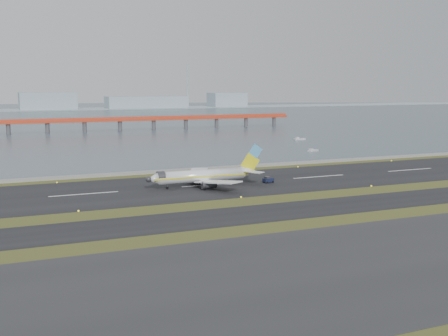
{
  "coord_description": "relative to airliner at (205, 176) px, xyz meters",
  "views": [
    {
      "loc": [
        -65.22,
        -133.52,
        31.62
      ],
      "look_at": [
        0.95,
        22.0,
        6.49
      ],
      "focal_mm": 45.0,
      "sensor_mm": 36.0,
      "label": 1
    }
  ],
  "objects": [
    {
      "name": "ground",
      "position": [
        2.83,
        -28.01,
        -3.46
      ],
      "size": [
        1000.0,
        1000.0,
        0.0
      ],
      "primitive_type": "plane",
      "color": "#334117",
      "rests_on": "ground"
    },
    {
      "name": "apron_strip",
      "position": [
        2.83,
        -83.01,
        -3.41
      ],
      "size": [
        1000.0,
        50.0,
        0.1
      ],
      "primitive_type": "cube",
      "color": "#29292B",
      "rests_on": "ground"
    },
    {
      "name": "taxiway_strip",
      "position": [
        2.83,
        -40.01,
        -3.41
      ],
      "size": [
        1000.0,
        18.0,
        0.1
      ],
      "primitive_type": "cube",
      "color": "black",
      "rests_on": "ground"
    },
    {
      "name": "runway_strip",
      "position": [
        2.83,
        1.99,
        -3.41
      ],
      "size": [
        1000.0,
        45.0,
        0.1
      ],
      "primitive_type": "cube",
      "color": "black",
      "rests_on": "ground"
    },
    {
      "name": "seawall",
      "position": [
        2.83,
        31.99,
        -2.96
      ],
      "size": [
        1000.0,
        2.5,
        1.0
      ],
      "primitive_type": "cube",
      "color": "gray",
      "rests_on": "ground"
    },
    {
      "name": "bay_water",
      "position": [
        2.83,
        431.99,
        -3.46
      ],
      "size": [
        1400.0,
        800.0,
        1.3
      ],
      "primitive_type": "cube",
      "color": "#40505B",
      "rests_on": "ground"
    },
    {
      "name": "red_pier",
      "position": [
        22.83,
        221.99,
        3.82
      ],
      "size": [
        260.0,
        5.0,
        10.2
      ],
      "color": "#C43D21",
      "rests_on": "ground"
    },
    {
      "name": "far_shoreline",
      "position": [
        16.45,
        591.99,
        2.61
      ],
      "size": [
        1400.0,
        80.0,
        60.5
      ],
      "color": "#99ACB5",
      "rests_on": "ground"
    },
    {
      "name": "airliner",
      "position": [
        0.0,
        0.0,
        0.0
      ],
      "size": [
        38.52,
        32.89,
        12.8
      ],
      "color": "white",
      "rests_on": "ground"
    },
    {
      "name": "pushback_tug",
      "position": [
        21.05,
        -2.0,
        -2.41
      ],
      "size": [
        3.63,
        2.44,
        2.16
      ],
      "rotation": [
        0.0,
        0.0,
        0.15
      ],
      "color": "#131934",
      "rests_on": "ground"
    },
    {
      "name": "workboat_near",
      "position": [
        80.95,
        67.04,
        -2.98
      ],
      "size": [
        6.57,
        4.1,
        1.52
      ],
      "rotation": [
        0.0,
        0.0,
        0.37
      ],
      "color": "silver",
      "rests_on": "ground"
    },
    {
      "name": "workboat_far",
      "position": [
        104.37,
        119.06,
        -2.92
      ],
      "size": [
        6.98,
        2.26,
        1.69
      ],
      "rotation": [
        0.0,
        0.0,
        -0.01
      ],
      "color": "silver",
      "rests_on": "ground"
    }
  ]
}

